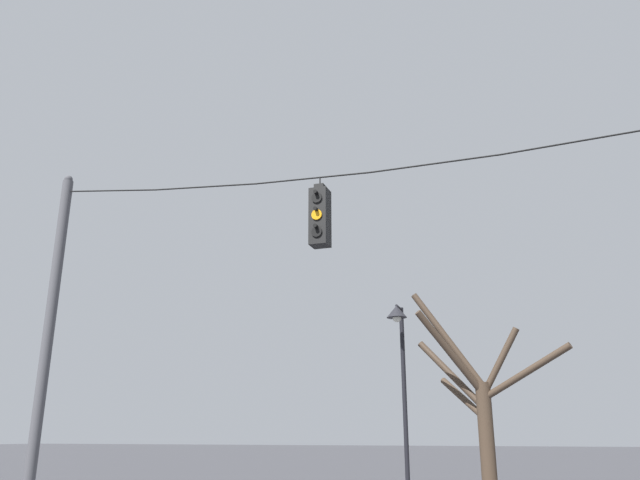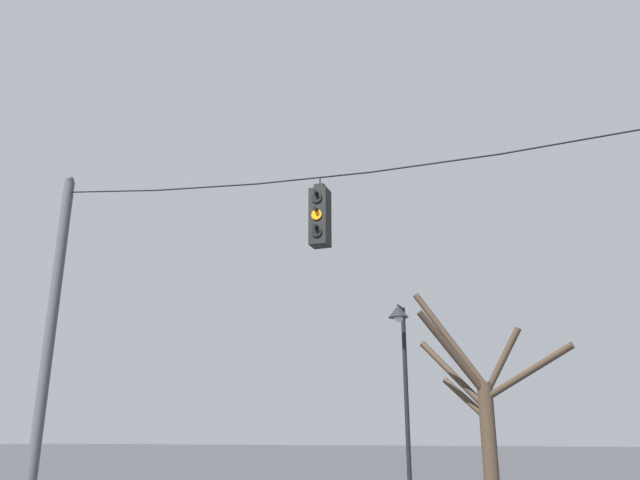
# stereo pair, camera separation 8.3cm
# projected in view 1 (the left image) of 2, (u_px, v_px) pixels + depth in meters

# --- Properties ---
(utility_pole_left) EXTENTS (0.22, 0.22, 7.34)m
(utility_pole_left) POSITION_uv_depth(u_px,v_px,m) (48.00, 339.00, 12.94)
(utility_pole_left) COLOR #4C4C51
(utility_pole_left) RESTS_ON ground_plane
(span_wire) EXTENTS (16.32, 0.03, 0.57)m
(span_wire) POSITION_uv_depth(u_px,v_px,m) (433.00, 155.00, 11.26)
(span_wire) COLOR black
(traffic_light_over_intersection) EXTENTS (0.34, 0.46, 1.36)m
(traffic_light_over_intersection) POSITION_uv_depth(u_px,v_px,m) (320.00, 217.00, 11.65)
(traffic_light_over_intersection) COLOR black
(street_lamp) EXTENTS (0.54, 0.93, 5.13)m
(street_lamp) POSITION_uv_depth(u_px,v_px,m) (400.00, 348.00, 16.62)
(street_lamp) COLOR black
(street_lamp) RESTS_ON ground_plane
(bare_tree) EXTENTS (4.10, 2.81, 5.61)m
(bare_tree) POSITION_uv_depth(u_px,v_px,m) (479.00, 404.00, 16.36)
(bare_tree) COLOR #423326
(bare_tree) RESTS_ON ground_plane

